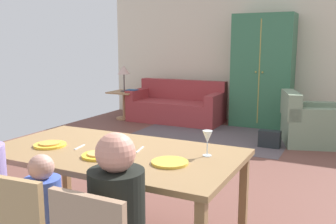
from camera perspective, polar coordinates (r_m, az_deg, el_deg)
ground_plane at (r=4.89m, az=3.17°, el=-8.39°), size 6.41×6.44×0.02m
back_wall at (r=7.75m, az=12.96°, el=8.50°), size 6.41×0.10×2.70m
dining_table at (r=2.90m, az=-8.18°, el=-7.01°), size 1.90×1.03×0.76m
plate_near_man at (r=3.12m, az=-17.44°, el=-4.78°), size 0.25×0.25×0.02m
pizza_near_man at (r=3.11m, az=-17.45°, el=-4.51°), size 0.17×0.17×0.01m
plate_near_child at (r=2.74m, az=-10.36°, el=-6.50°), size 0.25×0.25×0.02m
pizza_near_child at (r=2.74m, az=-10.37°, el=-6.20°), size 0.17×0.17×0.01m
plate_near_woman at (r=2.55m, az=0.28°, el=-7.65°), size 0.25×0.25×0.02m
wine_glass at (r=2.70m, az=5.99°, el=-3.94°), size 0.07×0.07×0.19m
fork at (r=3.01m, az=-13.23°, el=-5.20°), size 0.04×0.15×0.01m
knife at (r=2.88m, az=-4.26°, el=-5.69°), size 0.05×0.17×0.01m
area_rug at (r=6.53m, az=6.45°, el=-3.53°), size 2.60×1.80×0.01m
couch at (r=7.63m, az=1.37°, el=0.82°), size 1.87×0.86×0.82m
armchair at (r=6.30m, az=20.53°, el=-1.69°), size 1.07×1.07×0.82m
armoire at (r=7.33m, az=14.14°, el=6.02°), size 1.10×0.59×2.10m
side_table at (r=7.92m, az=-6.61°, el=1.66°), size 0.56×0.56×0.58m
table_lamp at (r=7.86m, az=-6.70°, el=6.21°), size 0.26×0.26×0.54m
book_lower at (r=7.78m, az=-5.60°, el=3.13°), size 0.22×0.16×0.03m
book_upper at (r=7.74m, az=-5.47°, el=3.30°), size 0.22×0.16×0.03m
handbag at (r=5.94m, az=15.13°, el=-3.95°), size 0.32×0.16×0.26m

